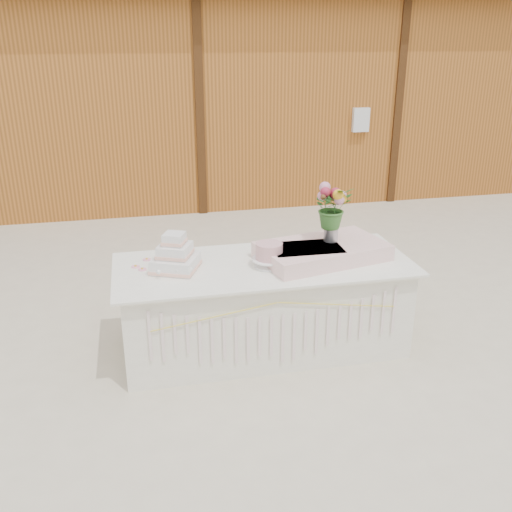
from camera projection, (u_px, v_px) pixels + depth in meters
The scene contains 9 objects.
ground at pixel (263, 347), 4.88m from camera, with size 80.00×80.00×0.00m, color beige.
barn at pixel (184, 85), 9.72m from camera, with size 12.60×4.60×3.30m.
cake_table at pixel (264, 306), 4.74m from camera, with size 2.40×1.00×0.77m.
wedding_cake at pixel (175, 258), 4.44m from camera, with size 0.44×0.44×0.30m.
pink_cake_stand at pixel (269, 254), 4.50m from camera, with size 0.27×0.27×0.20m.
satin_runner at pixel (322, 251), 4.68m from camera, with size 1.02×0.59×0.13m, color #FFD2CD.
flower_vase at pixel (331, 231), 4.70m from camera, with size 0.12×0.12×0.16m, color #AAAAAE.
bouquet at pixel (333, 201), 4.60m from camera, with size 0.32×0.27×0.35m, color #376F2C.
loose_flowers at pixel (143, 266), 4.53m from camera, with size 0.13×0.32×0.02m, color pink, non-canonical shape.
Camera 1 is at (-0.97, -4.15, 2.50)m, focal length 40.00 mm.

